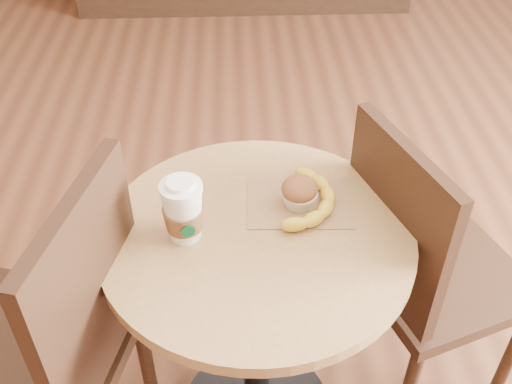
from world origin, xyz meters
TOP-DOWN VIEW (x-y plane):
  - cafe_table at (-0.05, 0.02)m, footprint 0.70×0.70m
  - chair_left at (-0.51, -0.11)m, footprint 0.52×0.52m
  - chair_right at (0.39, 0.11)m, footprint 0.52×0.52m
  - kraft_bag at (0.05, 0.11)m, footprint 0.25×0.19m
  - coffee_cup at (-0.21, 0.01)m, footprint 0.09×0.09m
  - muffin at (0.05, 0.10)m, footprint 0.08×0.08m
  - banana at (0.08, 0.10)m, footprint 0.22×0.27m

SIDE VIEW (x-z plane):
  - chair_right at x=0.39m, z-range 0.05..0.97m
  - cafe_table at x=-0.05m, z-range 0.16..0.91m
  - chair_left at x=-0.51m, z-range 0.05..1.03m
  - kraft_bag at x=0.05m, z-range 0.75..0.75m
  - banana at x=0.08m, z-range 0.75..0.79m
  - muffin at x=0.05m, z-range 0.75..0.83m
  - coffee_cup at x=-0.21m, z-range 0.74..0.89m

